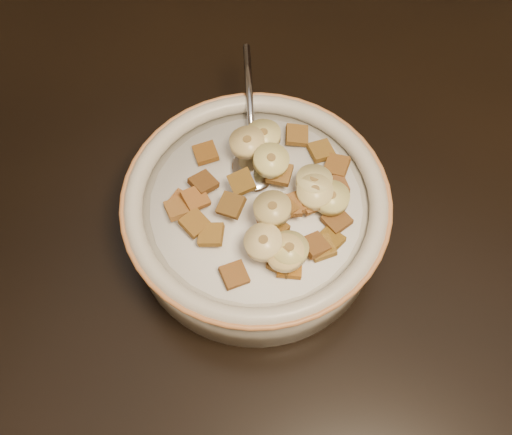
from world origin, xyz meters
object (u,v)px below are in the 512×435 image
(chair, at_px, (362,14))
(cereal_bowl, at_px, (256,219))
(spoon, at_px, (254,167))
(table, at_px, (402,291))

(chair, bearing_deg, cereal_bowl, -65.16)
(cereal_bowl, bearing_deg, spoon, 113.44)
(table, bearing_deg, chair, 106.16)
(spoon, bearing_deg, table, 144.78)
(cereal_bowl, relative_size, spoon, 4.17)
(table, height_order, spoon, spoon)
(table, xyz_separation_m, chair, (-0.17, 0.61, -0.26))
(cereal_bowl, bearing_deg, table, -0.19)
(table, distance_m, cereal_bowl, 0.15)
(chair, xyz_separation_m, cereal_bowl, (0.02, -0.61, 0.31))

